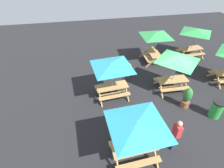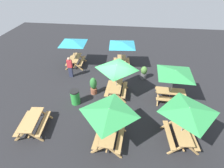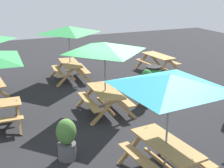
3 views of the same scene
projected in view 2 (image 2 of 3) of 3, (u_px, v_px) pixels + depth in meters
The scene contains 12 objects.
ground_plane at pixel (113, 92), 12.16m from camera, with size 29.46×29.46×0.00m, color #232326.
picnic_table_0 at pixel (122, 46), 13.79m from camera, with size 2.82×2.82×2.34m.
picnic_table_1 at pixel (73, 44), 14.09m from camera, with size 2.82×2.82×2.34m.
picnic_table_2 at pixel (117, 69), 10.86m from camera, with size 2.07×2.07×2.34m.
picnic_table_3 at pixel (32, 122), 9.25m from camera, with size 1.93×1.69×0.81m.
picnic_table_4 at pixel (109, 114), 7.75m from camera, with size 2.13×2.13×2.34m.
picnic_table_5 at pixel (188, 113), 7.80m from camera, with size 2.18×2.18×2.34m.
picnic_table_6 at pixel (175, 75), 10.36m from camera, with size 2.83×2.83×2.34m.
trash_bin_green at pixel (75, 97), 11.00m from camera, with size 0.59×0.59×0.98m.
potted_plant_0 at pixel (144, 72), 13.30m from camera, with size 0.48×0.48×1.03m.
potted_plant_1 at pixel (93, 86), 11.73m from camera, with size 0.47×0.47×1.26m.
person_standing at pixel (70, 67), 13.28m from camera, with size 0.22×0.36×1.67m.
Camera 2 is at (-9.45, -1.11, 7.59)m, focal length 28.00 mm.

